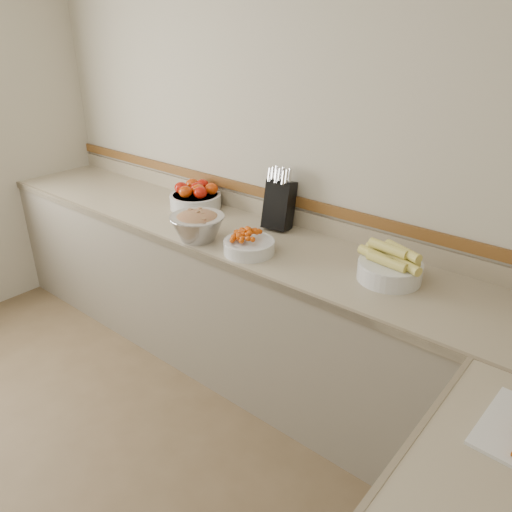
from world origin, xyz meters
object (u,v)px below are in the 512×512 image
Objects in this scene: cherry_tomato_bowl at (249,244)px; corn_bowl at (390,267)px; rhubarb_bowl at (197,225)px; tomato_bowl at (196,197)px; knife_block at (279,203)px.

cherry_tomato_bowl is 0.73m from corn_bowl.
tomato_bowl is at bearing 137.21° from rhubarb_bowl.
corn_bowl is at bearing -13.14° from knife_block.
knife_block is at bearing 103.86° from cherry_tomato_bowl.
corn_bowl is at bearing 13.42° from rhubarb_bowl.
cherry_tomato_bowl is 0.81× the size of corn_bowl.
knife_block is 1.36× the size of cherry_tomato_bowl.
rhubarb_bowl is (-0.33, -0.05, 0.04)m from cherry_tomato_bowl.
knife_block is 0.40m from cherry_tomato_bowl.
cherry_tomato_bowl is 0.33m from rhubarb_bowl.
tomato_bowl is at bearing 175.30° from corn_bowl.
tomato_bowl is 0.53m from rhubarb_bowl.
knife_block reaches higher than cherry_tomato_bowl.
tomato_bowl reaches higher than cherry_tomato_bowl.
cherry_tomato_bowl is at bearing 8.66° from rhubarb_bowl.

